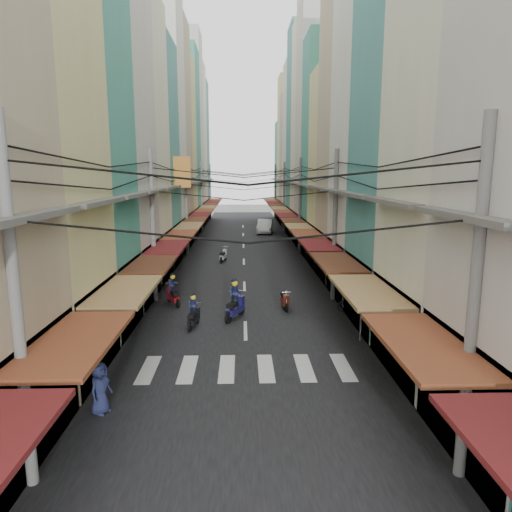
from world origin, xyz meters
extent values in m
plane|color=#61615D|center=(0.00, 0.00, 0.00)|extent=(160.00, 160.00, 0.00)
cube|color=black|center=(0.00, 20.00, 0.01)|extent=(10.00, 80.00, 0.02)
cube|color=slate|center=(-6.50, 20.00, 0.03)|extent=(3.00, 80.00, 0.06)
cube|color=slate|center=(6.50, 20.00, 0.03)|extent=(3.00, 80.00, 0.06)
cube|color=silver|center=(-3.50, -6.00, 0.03)|extent=(0.55, 2.40, 0.01)
cube|color=silver|center=(-2.10, -6.00, 0.03)|extent=(0.55, 2.40, 0.01)
cube|color=silver|center=(-0.70, -6.00, 0.03)|extent=(0.55, 2.40, 0.01)
cube|color=silver|center=(0.70, -6.00, 0.03)|extent=(0.55, 2.40, 0.01)
cube|color=silver|center=(2.10, -6.00, 0.03)|extent=(0.55, 2.40, 0.01)
cube|color=silver|center=(3.50, -6.00, 0.03)|extent=(0.55, 2.40, 0.01)
cube|color=black|center=(-5.60, -10.98, 1.60)|extent=(1.20, 4.53, 3.20)
cube|color=brown|center=(-4.10, -10.98, 3.00)|extent=(1.80, 4.34, 0.12)
cube|color=#595651|center=(-4.75, -10.98, 6.00)|extent=(0.50, 4.24, 0.15)
cube|color=black|center=(-5.60, -6.27, 1.60)|extent=(1.20, 4.52, 3.20)
cube|color=olive|center=(-4.10, -6.27, 3.00)|extent=(1.80, 4.33, 0.12)
cube|color=#595651|center=(-4.75, -6.27, 6.00)|extent=(0.50, 4.23, 0.15)
cube|color=teal|center=(-8.00, -1.76, 9.62)|extent=(6.00, 4.30, 19.25)
cube|color=black|center=(-5.60, -1.76, 1.60)|extent=(1.20, 4.13, 3.20)
cube|color=#542A18|center=(-4.10, -1.76, 3.00)|extent=(1.80, 3.96, 0.12)
cube|color=#595651|center=(-4.75, -1.76, 6.00)|extent=(0.50, 3.87, 0.15)
cube|color=beige|center=(-8.00, 2.96, 10.47)|extent=(6.00, 5.14, 20.93)
cube|color=black|center=(-5.60, 2.96, 1.60)|extent=(1.20, 4.94, 3.20)
cube|color=maroon|center=(-4.10, 2.96, 3.00)|extent=(1.80, 4.73, 0.12)
cube|color=#595651|center=(-4.75, 2.96, 6.00)|extent=(0.50, 4.63, 0.15)
cube|color=beige|center=(-8.00, 8.00, 8.72)|extent=(6.00, 4.95, 17.43)
cube|color=black|center=(-5.60, 8.00, 1.60)|extent=(1.20, 4.75, 3.20)
cube|color=brown|center=(-4.10, 8.00, 3.00)|extent=(1.80, 4.56, 0.12)
cube|color=#595651|center=(-4.75, 8.00, 6.00)|extent=(0.50, 4.46, 0.15)
cube|color=teal|center=(-8.00, 12.98, 8.16)|extent=(6.00, 4.99, 16.32)
cube|color=black|center=(-5.60, 12.98, 1.60)|extent=(1.20, 4.80, 3.20)
cube|color=olive|center=(-4.10, 12.98, 3.00)|extent=(1.80, 4.60, 0.12)
cube|color=#595651|center=(-4.75, 12.98, 6.00)|extent=(0.50, 4.50, 0.15)
cube|color=silver|center=(-8.00, 17.80, 11.44)|extent=(6.00, 4.65, 22.87)
cube|color=black|center=(-5.60, 17.80, 1.60)|extent=(1.20, 4.46, 3.20)
cube|color=#542A18|center=(-4.10, 17.80, 3.00)|extent=(1.80, 4.27, 0.12)
cube|color=#595651|center=(-4.75, 17.80, 6.00)|extent=(0.50, 4.18, 0.15)
cube|color=tan|center=(-8.00, 22.57, 10.29)|extent=(6.00, 4.89, 20.58)
cube|color=black|center=(-5.60, 22.57, 1.60)|extent=(1.20, 4.70, 3.20)
cube|color=maroon|center=(-4.10, 22.57, 3.00)|extent=(1.80, 4.50, 0.12)
cube|color=#595651|center=(-4.75, 22.57, 6.00)|extent=(0.50, 4.40, 0.15)
cube|color=#D5CA85|center=(-8.00, 27.27, 9.22)|extent=(6.00, 4.52, 18.44)
cube|color=black|center=(-5.60, 27.27, 1.60)|extent=(1.20, 4.34, 3.20)
cube|color=brown|center=(-4.10, 27.27, 3.00)|extent=(1.80, 4.16, 0.12)
cube|color=#595651|center=(-4.75, 27.27, 6.00)|extent=(0.50, 4.07, 0.15)
cube|color=teal|center=(-8.00, 32.13, 10.31)|extent=(6.00, 5.20, 20.63)
cube|color=black|center=(-5.60, 32.13, 1.60)|extent=(1.20, 4.99, 3.20)
cube|color=olive|center=(-4.10, 32.13, 3.00)|extent=(1.80, 4.78, 0.12)
cube|color=#595651|center=(-4.75, 32.13, 6.00)|extent=(0.50, 4.68, 0.15)
cube|color=beige|center=(-8.00, 37.20, 11.85)|extent=(6.00, 4.94, 23.70)
cube|color=black|center=(-5.60, 37.20, 1.60)|extent=(1.20, 4.74, 3.20)
cube|color=#542A18|center=(-4.10, 37.20, 3.00)|extent=(1.80, 4.55, 0.12)
cube|color=#595651|center=(-4.75, 37.20, 6.00)|extent=(0.50, 4.45, 0.15)
cube|color=beige|center=(-8.00, 42.14, 10.56)|extent=(6.00, 4.96, 21.12)
cube|color=black|center=(-5.60, 42.14, 1.60)|extent=(1.20, 4.76, 3.20)
cube|color=maroon|center=(-4.10, 42.14, 3.00)|extent=(1.80, 4.56, 0.12)
cube|color=#595651|center=(-4.75, 42.14, 6.00)|extent=(0.50, 4.46, 0.15)
cube|color=teal|center=(-8.00, 47.14, 9.95)|extent=(6.00, 5.04, 19.90)
cube|color=black|center=(-5.60, 47.14, 1.60)|extent=(1.20, 4.84, 3.20)
cube|color=brown|center=(-4.10, 47.14, 3.00)|extent=(1.80, 4.64, 0.12)
cube|color=#595651|center=(-4.75, 47.14, 6.00)|extent=(0.50, 4.54, 0.15)
cube|color=#533513|center=(-4.40, 12.00, 7.00)|extent=(1.20, 0.40, 2.20)
cube|color=black|center=(5.60, -11.40, 1.60)|extent=(1.20, 4.54, 3.20)
cube|color=brown|center=(4.10, -11.40, 3.00)|extent=(1.80, 4.35, 0.12)
cube|color=#595651|center=(4.75, -11.40, 6.00)|extent=(0.50, 4.25, 0.15)
cube|color=beige|center=(8.00, -6.55, 11.19)|extent=(6.00, 4.97, 22.38)
cube|color=black|center=(5.60, -6.55, 1.60)|extent=(1.20, 4.78, 3.20)
cube|color=olive|center=(4.10, -6.55, 3.00)|extent=(1.80, 4.58, 0.12)
cube|color=#595651|center=(4.75, -6.55, 6.00)|extent=(0.50, 4.48, 0.15)
cube|color=teal|center=(8.00, -1.55, 7.54)|extent=(6.00, 5.03, 15.08)
cube|color=black|center=(5.60, -1.55, 1.60)|extent=(1.20, 4.83, 3.20)
cube|color=#542A18|center=(4.10, -1.55, 3.00)|extent=(1.80, 4.63, 0.12)
cube|color=#595651|center=(4.75, -1.55, 6.00)|extent=(0.50, 4.53, 0.15)
cube|color=silver|center=(8.00, 3.36, 10.83)|extent=(6.00, 4.79, 21.66)
cube|color=black|center=(5.60, 3.36, 1.60)|extent=(1.20, 4.60, 3.20)
cube|color=maroon|center=(4.10, 3.36, 3.00)|extent=(1.80, 4.41, 0.12)
cube|color=#595651|center=(4.75, 3.36, 6.00)|extent=(0.50, 4.31, 0.15)
cube|color=tan|center=(8.00, 8.02, 10.37)|extent=(6.00, 4.52, 20.74)
cube|color=black|center=(5.60, 8.02, 1.60)|extent=(1.20, 4.34, 3.20)
cube|color=brown|center=(4.10, 8.02, 3.00)|extent=(1.80, 4.16, 0.12)
cube|color=#595651|center=(4.75, 8.02, 6.00)|extent=(0.50, 4.07, 0.15)
cube|color=#D5CA85|center=(8.00, 12.34, 7.06)|extent=(6.00, 4.12, 14.13)
cube|color=black|center=(5.60, 12.34, 1.60)|extent=(1.20, 3.96, 3.20)
cube|color=olive|center=(4.10, 12.34, 3.00)|extent=(1.80, 3.79, 0.12)
cube|color=#595651|center=(4.75, 12.34, 6.00)|extent=(0.50, 3.71, 0.15)
cube|color=teal|center=(8.00, 16.61, 8.84)|extent=(6.00, 4.40, 17.68)
cube|color=black|center=(5.60, 16.61, 1.60)|extent=(1.20, 4.23, 3.20)
cube|color=#542A18|center=(4.10, 16.61, 3.00)|extent=(1.80, 4.05, 0.12)
cube|color=#595651|center=(4.75, 16.61, 6.00)|extent=(0.50, 3.96, 0.15)
cube|color=beige|center=(8.00, 21.13, 11.30)|extent=(6.00, 4.64, 22.59)
cube|color=black|center=(5.60, 21.13, 1.60)|extent=(1.20, 4.45, 3.20)
cube|color=maroon|center=(4.10, 21.13, 3.00)|extent=(1.80, 4.26, 0.12)
cube|color=#595651|center=(4.75, 21.13, 6.00)|extent=(0.50, 4.17, 0.15)
cube|color=beige|center=(8.00, 25.45, 10.63)|extent=(6.00, 4.00, 21.25)
cube|color=black|center=(5.60, 25.45, 1.60)|extent=(1.20, 3.84, 3.20)
cube|color=brown|center=(4.10, 25.45, 3.00)|extent=(1.80, 3.68, 0.12)
cube|color=#595651|center=(4.75, 25.45, 6.00)|extent=(0.50, 3.60, 0.15)
cube|color=teal|center=(8.00, 29.95, 11.16)|extent=(6.00, 5.01, 22.33)
cube|color=black|center=(5.60, 29.95, 1.60)|extent=(1.20, 4.81, 3.20)
cube|color=olive|center=(4.10, 29.95, 3.00)|extent=(1.80, 4.61, 0.12)
cube|color=#595651|center=(4.75, 29.95, 6.00)|extent=(0.50, 4.51, 0.15)
cube|color=silver|center=(8.00, 34.96, 9.86)|extent=(6.00, 5.00, 19.71)
cube|color=black|center=(5.60, 34.96, 1.60)|extent=(1.20, 4.80, 3.20)
cube|color=#542A18|center=(4.10, 34.96, 3.00)|extent=(1.80, 4.60, 0.12)
cube|color=#595651|center=(4.75, 34.96, 6.00)|extent=(0.50, 4.50, 0.15)
cube|color=tan|center=(8.00, 39.61, 8.43)|extent=(6.00, 4.32, 16.86)
cube|color=black|center=(5.60, 39.61, 1.60)|extent=(1.20, 4.15, 3.20)
cube|color=maroon|center=(4.10, 39.61, 3.00)|extent=(1.80, 3.97, 0.12)
cube|color=#595651|center=(4.75, 39.61, 6.00)|extent=(0.50, 3.89, 0.15)
cube|color=#D5CA85|center=(8.00, 43.94, 9.98)|extent=(6.00, 4.33, 19.96)
cube|color=black|center=(5.60, 43.94, 1.60)|extent=(1.20, 4.16, 3.20)
cube|color=brown|center=(4.10, 43.94, 3.00)|extent=(1.80, 3.99, 0.12)
cube|color=#595651|center=(4.75, 43.94, 6.00)|extent=(0.50, 3.90, 0.15)
cube|color=teal|center=(8.00, 48.54, 7.17)|extent=(6.00, 4.88, 14.34)
cube|color=black|center=(5.60, 48.54, 1.60)|extent=(1.20, 4.68, 3.20)
cube|color=olive|center=(4.10, 48.54, 3.00)|extent=(1.80, 4.49, 0.12)
cube|color=#595651|center=(4.75, 48.54, 6.00)|extent=(0.50, 4.39, 0.15)
cylinder|color=slate|center=(-4.90, -12.00, 4.10)|extent=(0.26, 0.26, 8.20)
cylinder|color=slate|center=(4.90, -12.00, 4.10)|extent=(0.26, 0.26, 8.20)
cylinder|color=slate|center=(-4.90, 3.00, 4.10)|extent=(0.26, 0.26, 8.20)
cylinder|color=slate|center=(4.90, 3.00, 4.10)|extent=(0.26, 0.26, 8.20)
cylinder|color=slate|center=(-4.90, 18.00, 4.10)|extent=(0.26, 0.26, 8.20)
cylinder|color=slate|center=(4.90, 18.00, 4.10)|extent=(0.26, 0.26, 8.20)
cylinder|color=slate|center=(-4.90, 33.00, 4.10)|extent=(0.26, 0.26, 8.20)
cylinder|color=slate|center=(4.90, 33.00, 4.10)|extent=(0.26, 0.26, 8.20)
cylinder|color=slate|center=(-4.90, 48.00, 4.10)|extent=(0.26, 0.26, 8.20)
cylinder|color=slate|center=(4.90, 48.00, 4.10)|extent=(0.26, 0.26, 8.20)
imported|color=silver|center=(2.54, 31.44, 0.00)|extent=(5.77, 2.79, 1.96)
imported|color=black|center=(5.55, 0.76, 0.00)|extent=(1.72, 0.82, 1.14)
cylinder|color=black|center=(-3.80, 2.75, 0.25)|extent=(0.10, 0.50, 0.50)
cylinder|color=black|center=(-3.80, 1.51, 0.25)|extent=(0.10, 0.50, 0.50)
cube|color=maroon|center=(-3.80, 2.13, 0.40)|extent=(0.33, 1.11, 0.27)
cube|color=black|center=(-3.80, 1.89, 0.69)|extent=(0.31, 0.53, 0.17)
cube|color=maroon|center=(-3.80, 2.66, 0.62)|extent=(0.29, 0.27, 0.53)
imported|color=#22284F|center=(-3.80, 2.13, 0.53)|extent=(0.51, 0.36, 1.27)
sphere|color=gold|center=(-3.80, 2.13, 1.49)|extent=(0.27, 0.27, 0.27)
cylinder|color=black|center=(-0.49, 0.36, 0.28)|extent=(0.11, 0.57, 0.57)
cylinder|color=black|center=(-0.49, -1.06, 0.28)|extent=(0.11, 0.57, 0.57)
cube|color=#18154F|center=(-0.49, -0.35, 0.46)|extent=(0.37, 1.26, 0.31)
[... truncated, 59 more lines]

